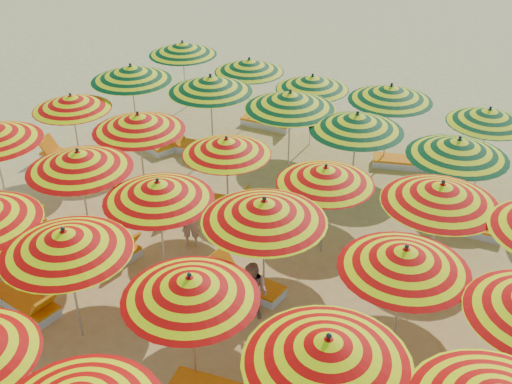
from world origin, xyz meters
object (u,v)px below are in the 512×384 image
(umbrella_32, at_px, (312,82))
(umbrella_9, at_px, (190,287))
(lounger_9, at_px, (22,214))
(umbrella_14, at_px, (158,191))
(umbrella_25, at_px, (211,84))
(umbrella_27, at_px, (357,122))
(lounger_20, at_px, (268,123))
(umbrella_21, at_px, (326,175))
(umbrella_26, at_px, (290,100))
(lounger_17, at_px, (196,147))
(lounger_21, at_px, (404,162))
(lounger_15, at_px, (217,203))
(beachgoer_a, at_px, (191,223))
(umbrella_20, at_px, (226,146))
(umbrella_16, at_px, (405,259))
(umbrella_15, at_px, (264,211))
(umbrella_13, at_px, (79,160))
(umbrella_33, at_px, (391,93))
(umbrella_24, at_px, (131,73))
(lounger_10, at_px, (111,244))
(umbrella_30, at_px, (183,48))
(lounger_14, at_px, (161,199))
(beachgoer_b, at_px, (253,291))
(lounger_11, at_px, (245,283))
(umbrella_18, at_px, (71,102))
(umbrella_10, at_px, (328,350))
(lounger_16, at_px, (150,142))
(lounger_5, at_px, (26,302))
(umbrella_31, at_px, (249,66))
(lounger_18, at_px, (466,226))
(umbrella_19, at_px, (138,122))
(umbrella_28, at_px, (458,148))
(umbrella_34, at_px, (489,116))
(umbrella_22, at_px, (441,193))
(lounger_13, at_px, (67,157))
(umbrella_8, at_px, (65,241))

(umbrella_32, bearing_deg, umbrella_9, -75.46)
(lounger_9, bearing_deg, umbrella_14, 16.24)
(umbrella_25, distance_m, umbrella_27, 4.64)
(umbrella_9, distance_m, lounger_20, 11.40)
(umbrella_21, bearing_deg, umbrella_26, 130.22)
(lounger_17, bearing_deg, lounger_21, -169.13)
(lounger_15, height_order, beachgoer_a, beachgoer_a)
(umbrella_20, bearing_deg, beachgoer_a, -93.60)
(umbrella_14, height_order, lounger_21, umbrella_14)
(umbrella_16, bearing_deg, umbrella_15, -178.97)
(umbrella_13, distance_m, umbrella_33, 8.86)
(lounger_17, bearing_deg, umbrella_25, 173.72)
(umbrella_24, xyz_separation_m, lounger_15, (4.34, -2.00, -2.16))
(lounger_10, relative_size, lounger_15, 0.99)
(umbrella_20, bearing_deg, umbrella_15, -44.95)
(umbrella_30, bearing_deg, umbrella_24, -84.13)
(lounger_14, distance_m, beachgoer_b, 5.09)
(lounger_20, bearing_deg, umbrella_30, 177.43)
(umbrella_30, relative_size, lounger_17, 1.58)
(lounger_11, height_order, beachgoer_a, beachgoer_a)
(umbrella_14, relative_size, umbrella_18, 0.94)
(umbrella_9, relative_size, umbrella_10, 0.96)
(umbrella_16, height_order, lounger_16, umbrella_16)
(lounger_5, relative_size, lounger_16, 0.98)
(umbrella_25, relative_size, lounger_11, 1.64)
(umbrella_18, xyz_separation_m, umbrella_31, (2.79, 5.05, 0.03))
(umbrella_24, relative_size, lounger_14, 1.53)
(lounger_18, relative_size, beachgoer_a, 1.42)
(umbrella_25, distance_m, lounger_14, 3.77)
(umbrella_19, relative_size, lounger_11, 1.60)
(umbrella_28, xyz_separation_m, umbrella_34, (0.12, 2.68, -0.19))
(lounger_11, xyz_separation_m, lounger_14, (-3.77, 1.86, 0.00))
(umbrella_27, relative_size, lounger_16, 1.56)
(umbrella_22, bearing_deg, umbrella_18, 179.62)
(lounger_10, xyz_separation_m, beachgoer_b, (4.17, -0.30, 0.51))
(umbrella_33, xyz_separation_m, lounger_20, (-4.23, 0.46, -2.09))
(umbrella_27, bearing_deg, umbrella_13, -132.18)
(umbrella_21, bearing_deg, umbrella_16, -41.12)
(umbrella_21, relative_size, lounger_10, 1.34)
(umbrella_26, bearing_deg, umbrella_22, -28.63)
(lounger_5, bearing_deg, lounger_13, 133.28)
(umbrella_21, relative_size, lounger_14, 1.32)
(umbrella_31, xyz_separation_m, lounger_20, (0.60, 0.20, -1.94))
(umbrella_8, bearing_deg, umbrella_14, 84.39)
(umbrella_13, xyz_separation_m, umbrella_33, (4.67, 7.53, -0.04))
(umbrella_32, bearing_deg, umbrella_18, -137.24)
(lounger_11, xyz_separation_m, beachgoer_a, (-1.98, 0.74, 0.48))
(umbrella_10, distance_m, umbrella_28, 7.70)
(umbrella_9, bearing_deg, umbrella_34, 75.53)
(umbrella_14, distance_m, lounger_13, 6.87)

